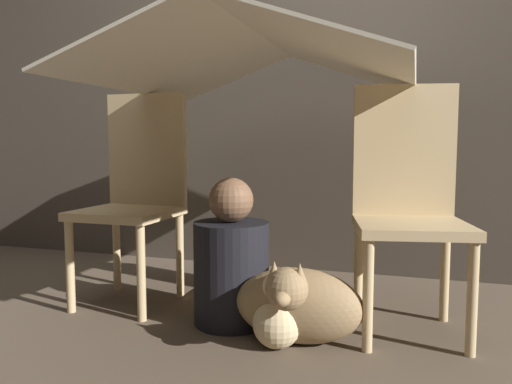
{
  "coord_description": "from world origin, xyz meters",
  "views": [
    {
      "loc": [
        0.61,
        -1.69,
        0.71
      ],
      "look_at": [
        0.0,
        0.22,
        0.52
      ],
      "focal_mm": 35.0,
      "sensor_mm": 36.0,
      "label": 1
    }
  ],
  "objects": [
    {
      "name": "ground_plane",
      "position": [
        0.0,
        0.0,
        0.0
      ],
      "size": [
        8.8,
        8.8,
        0.0
      ],
      "primitive_type": "plane",
      "color": "brown"
    },
    {
      "name": "wall_back",
      "position": [
        0.0,
        1.1,
        1.25
      ],
      "size": [
        7.0,
        0.05,
        2.5
      ],
      "color": "#4C4238",
      "rests_on": "ground_plane"
    },
    {
      "name": "chair_left",
      "position": [
        -0.6,
        0.3,
        0.5
      ],
      "size": [
        0.4,
        0.4,
        0.95
      ],
      "rotation": [
        0.0,
        0.0,
        -0.01
      ],
      "color": "#D1B27F",
      "rests_on": "ground_plane"
    },
    {
      "name": "chair_right",
      "position": [
        0.58,
        0.3,
        0.5
      ],
      "size": [
        0.47,
        0.47,
        0.95
      ],
      "rotation": [
        0.0,
        0.0,
        0.2
      ],
      "color": "#D1B27F",
      "rests_on": "ground_plane"
    },
    {
      "name": "sheet_canopy",
      "position": [
        0.0,
        0.22,
        1.06
      ],
      "size": [
        1.21,
        1.17,
        0.22
      ],
      "color": "silver"
    },
    {
      "name": "person_front",
      "position": [
        -0.08,
        0.14,
        0.24
      ],
      "size": [
        0.3,
        0.3,
        0.58
      ],
      "color": "black",
      "rests_on": "ground_plane"
    },
    {
      "name": "dog",
      "position": [
        0.22,
        0.01,
        0.15
      ],
      "size": [
        0.47,
        0.38,
        0.33
      ],
      "color": "#9E7F56",
      "rests_on": "ground_plane"
    },
    {
      "name": "floor_cushion",
      "position": [
        -0.05,
        0.35,
        0.05
      ],
      "size": [
        0.37,
        0.3,
        0.1
      ],
      "color": "#E5CC66",
      "rests_on": "ground_plane"
    },
    {
      "name": "plush_toy",
      "position": [
        0.16,
        -0.05,
        0.11
      ],
      "size": [
        0.17,
        0.17,
        0.27
      ],
      "color": "beige",
      "rests_on": "ground_plane"
    }
  ]
}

